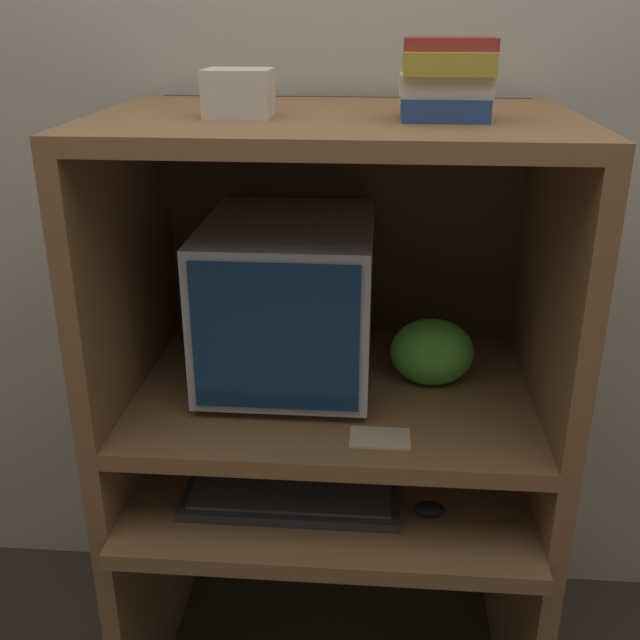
% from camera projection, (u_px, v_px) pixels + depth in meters
% --- Properties ---
extents(wall_back, '(6.00, 0.06, 2.60)m').
position_uv_depth(wall_back, '(345.00, 137.00, 1.84)').
color(wall_back, beige).
rests_on(wall_back, ground_plane).
extents(desk_base, '(0.94, 0.69, 0.61)m').
position_uv_depth(desk_base, '(331.00, 548.00, 1.80)').
color(desk_base, brown).
rests_on(desk_base, ground_plane).
extents(desk_monitor_shelf, '(0.94, 0.64, 0.20)m').
position_uv_depth(desk_monitor_shelf, '(334.00, 403.00, 1.70)').
color(desk_monitor_shelf, brown).
rests_on(desk_monitor_shelf, desk_base).
extents(hutch_upper, '(0.94, 0.64, 0.59)m').
position_uv_depth(hutch_upper, '(336.00, 210.00, 1.56)').
color(hutch_upper, brown).
rests_on(hutch_upper, desk_monitor_shelf).
extents(crt_monitor, '(0.36, 0.46, 0.36)m').
position_uv_depth(crt_monitor, '(289.00, 299.00, 1.66)').
color(crt_monitor, '#B2B2B7').
rests_on(crt_monitor, desk_monitor_shelf).
extents(keyboard, '(0.46, 0.17, 0.03)m').
position_uv_depth(keyboard, '(291.00, 498.00, 1.60)').
color(keyboard, '#2D2D30').
rests_on(keyboard, desk_base).
extents(mouse, '(0.06, 0.04, 0.03)m').
position_uv_depth(mouse, '(429.00, 509.00, 1.56)').
color(mouse, black).
rests_on(mouse, desk_base).
extents(snack_bag, '(0.19, 0.14, 0.15)m').
position_uv_depth(snack_bag, '(432.00, 352.00, 1.67)').
color(snack_bag, green).
rests_on(snack_bag, desk_monitor_shelf).
extents(book_stack, '(0.17, 0.14, 0.14)m').
position_uv_depth(book_stack, '(447.00, 80.00, 1.34)').
color(book_stack, navy).
rests_on(book_stack, hutch_upper).
extents(paper_card, '(0.12, 0.08, 0.00)m').
position_uv_depth(paper_card, '(380.00, 438.00, 1.47)').
color(paper_card, '#CCB28C').
rests_on(paper_card, desk_monitor_shelf).
extents(storage_box, '(0.12, 0.10, 0.09)m').
position_uv_depth(storage_box, '(239.00, 93.00, 1.39)').
color(storage_box, beige).
rests_on(storage_box, hutch_upper).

